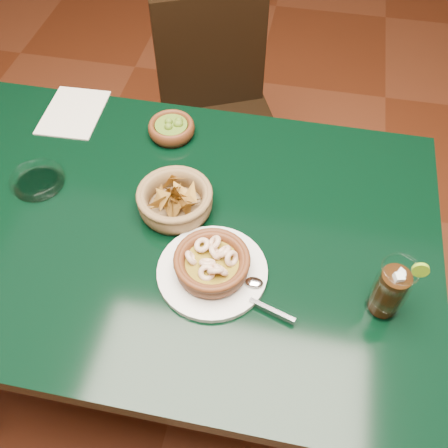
% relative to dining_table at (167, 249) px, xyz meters
% --- Properties ---
extents(ground, '(7.00, 7.00, 0.00)m').
position_rel_dining_table_xyz_m(ground, '(0.00, 0.00, -0.65)').
color(ground, '#471C0C').
rests_on(ground, ground).
extents(dining_table, '(1.20, 0.80, 0.75)m').
position_rel_dining_table_xyz_m(dining_table, '(0.00, 0.00, 0.00)').
color(dining_table, black).
rests_on(dining_table, ground).
extents(dining_chair, '(0.52, 0.52, 0.85)m').
position_rel_dining_table_xyz_m(dining_chair, '(-0.02, 0.70, -0.18)').
color(dining_chair, black).
rests_on(dining_chair, ground).
extents(shrimp_plate, '(0.29, 0.23, 0.07)m').
position_rel_dining_table_xyz_m(shrimp_plate, '(0.13, -0.10, 0.13)').
color(shrimp_plate, silver).
rests_on(shrimp_plate, dining_table).
extents(chip_basket, '(0.20, 0.20, 0.13)m').
position_rel_dining_table_xyz_m(chip_basket, '(0.02, 0.05, 0.13)').
color(chip_basket, brown).
rests_on(chip_basket, dining_table).
extents(guacamole_ramekin, '(0.14, 0.14, 0.05)m').
position_rel_dining_table_xyz_m(guacamole_ramekin, '(-0.05, 0.28, 0.12)').
color(guacamole_ramekin, '#4B2410').
rests_on(guacamole_ramekin, dining_table).
extents(cola_drink, '(0.14, 0.14, 0.16)m').
position_rel_dining_table_xyz_m(cola_drink, '(0.47, -0.12, 0.17)').
color(cola_drink, white).
rests_on(cola_drink, dining_table).
extents(glass_ashtray, '(0.14, 0.14, 0.03)m').
position_rel_dining_table_xyz_m(glass_ashtray, '(-0.32, 0.06, 0.11)').
color(glass_ashtray, white).
rests_on(glass_ashtray, dining_table).
extents(paper_menu, '(0.15, 0.20, 0.00)m').
position_rel_dining_table_xyz_m(paper_menu, '(-0.33, 0.31, 0.10)').
color(paper_menu, beige).
rests_on(paper_menu, dining_table).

